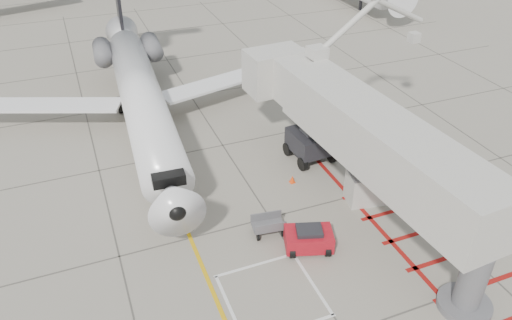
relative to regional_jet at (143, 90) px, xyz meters
name	(u,v)px	position (x,y,z in m)	size (l,w,h in m)	color
ground_plane	(302,268)	(4.41, -13.97, -3.92)	(260.00, 260.00, 0.00)	gray
regional_jet	(143,90)	(0.00, 0.00, 0.00)	(23.73, 29.92, 7.84)	white
jet_bridge	(379,153)	(9.49, -11.80, 0.10)	(9.53, 20.11, 8.04)	beige
pushback_tug	(309,238)	(5.27, -12.85, -3.24)	(2.32, 1.45, 1.36)	#B0111E
baggage_cart	(268,225)	(3.86, -11.07, -3.40)	(1.64, 1.03, 1.03)	#55555A
ground_power_unit	(369,186)	(10.16, -10.56, -2.96)	(2.42, 1.41, 1.92)	beige
cone_nose	(177,224)	(-0.40, -8.93, -3.67)	(0.36, 0.36, 0.50)	#DA5B0B
cone_side	(292,179)	(6.93, -7.45, -3.69)	(0.33, 0.33, 0.47)	#F1400C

